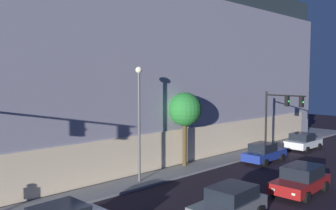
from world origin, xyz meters
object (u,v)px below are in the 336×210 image
modern_building (118,70)px  car_blue (264,153)px  car_white (303,141)px  sidewalk_tree (185,110)px  street_lamp_sidewalk (139,109)px  car_red (301,179)px  traffic_light_far_corner (281,109)px  car_grey (229,204)px

modern_building → car_blue: 18.57m
car_blue → car_white: car_white is taller
sidewalk_tree → car_blue: (5.94, -3.40, -3.70)m
car_white → sidewalk_tree: bearing=166.2°
sidewalk_tree → street_lamp_sidewalk: bearing=-170.8°
sidewalk_tree → car_red: 9.90m
traffic_light_far_corner → car_blue: bearing=-171.5°
traffic_light_far_corner → street_lamp_sidewalk: street_lamp_sidewalk is taller
modern_building → street_lamp_sidewalk: modern_building is taller
traffic_light_far_corner → street_lamp_sidewalk: size_ratio=0.74×
car_white → car_red: bearing=-155.2°
modern_building → car_grey: size_ratio=9.12×
traffic_light_far_corner → street_lamp_sidewalk: 14.96m
car_grey → sidewalk_tree: bearing=55.0°
street_lamp_sidewalk → sidewalk_tree: 5.33m
traffic_light_far_corner → car_red: size_ratio=1.21×
modern_building → traffic_light_far_corner: modern_building is taller
modern_building → car_red: size_ratio=8.50×
car_blue → car_white: 7.36m
street_lamp_sidewalk → car_grey: (-0.89, -7.92, -4.03)m
sidewalk_tree → car_blue: size_ratio=1.27×
car_white → modern_building: bearing=120.1°
modern_building → traffic_light_far_corner: bearing=-69.9°
modern_building → car_blue: size_ratio=8.65×
car_grey → car_white: 20.20m
modern_building → street_lamp_sidewalk: bearing=-121.3°
car_blue → car_white: size_ratio=1.09×
street_lamp_sidewalk → car_white: size_ratio=1.83×
modern_building → car_blue: bearing=-81.9°
sidewalk_tree → car_red: sidewalk_tree is taller
modern_building → car_white: size_ratio=9.45×
car_red → car_blue: car_red is taller
modern_building → car_red: 24.03m
sidewalk_tree → car_grey: (-6.14, -8.77, -3.61)m
modern_building → traffic_light_far_corner: size_ratio=7.00×
traffic_light_far_corner → car_red: 11.54m
traffic_light_far_corner → car_blue: 4.96m
car_blue → traffic_light_far_corner: bearing=8.5°
street_lamp_sidewalk → car_red: bearing=-55.5°
car_grey → car_white: bearing=15.8°
car_red → car_white: bearing=24.8°
modern_building → car_grey: bearing=-113.4°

